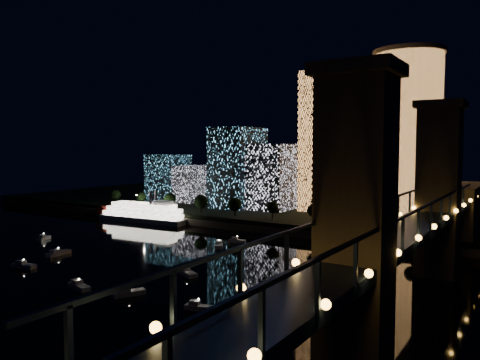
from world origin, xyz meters
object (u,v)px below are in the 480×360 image
object	(u,v)px
tower_cylindrical	(407,132)
truss_bridge	(394,249)
tower_rectangular	(327,142)
riverboat	(140,213)

from	to	relation	value
tower_cylindrical	truss_bridge	distance (m)	145.94
truss_bridge	tower_cylindrical	bearing A→B (deg)	102.66
tower_rectangular	riverboat	bearing A→B (deg)	-144.76
riverboat	tower_cylindrical	bearing A→B (deg)	31.24
tower_cylindrical	tower_rectangular	xyz separation A→B (m)	(-35.65, -13.95, -4.64)
riverboat	truss_bridge	bearing A→B (deg)	-26.50
tower_cylindrical	riverboat	size ratio (longest dim) A/B	1.46
tower_rectangular	truss_bridge	bearing A→B (deg)	-61.95
tower_cylindrical	riverboat	bearing A→B (deg)	-148.76
tower_rectangular	truss_bridge	distance (m)	144.44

